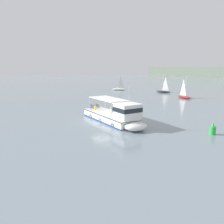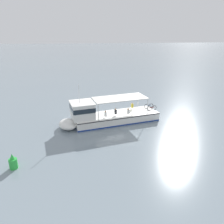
% 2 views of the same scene
% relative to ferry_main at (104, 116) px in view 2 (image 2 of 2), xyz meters
% --- Properties ---
extents(ground_plane, '(400.00, 400.00, 0.00)m').
position_rel_ferry_main_xyz_m(ground_plane, '(-1.43, -1.59, -1.02)').
color(ground_plane, gray).
extents(ferry_main, '(13.06, 5.53, 5.32)m').
position_rel_ferry_main_xyz_m(ferry_main, '(0.00, 0.00, 0.00)').
color(ferry_main, white).
rests_on(ferry_main, ground).
extents(channel_buoy, '(0.70, 0.70, 1.40)m').
position_rel_ferry_main_xyz_m(channel_buoy, '(8.77, 8.58, -0.45)').
color(channel_buoy, green).
rests_on(channel_buoy, ground).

